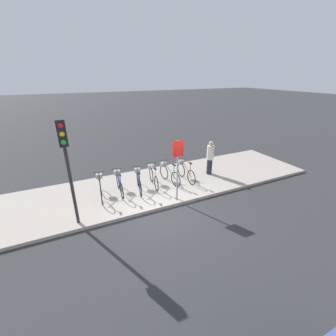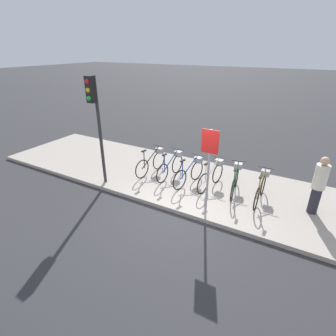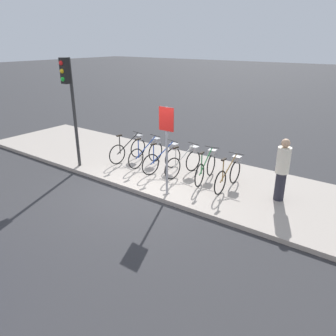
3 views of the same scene
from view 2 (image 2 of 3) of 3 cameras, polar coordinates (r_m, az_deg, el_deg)
The scene contains 11 objects.
ground_plane at distance 7.55m, azimuth 1.75°, elevation -9.94°, with size 120.00×120.00×0.00m, color #2D2D30.
sidewalk at distance 8.95m, azimuth 7.30°, elevation -3.66°, with size 16.05×3.69×0.12m.
parked_bicycle_0 at distance 9.45m, azimuth -3.43°, elevation 1.47°, with size 0.46×1.61×0.99m.
parked_bicycle_1 at distance 9.14m, azimuth 0.79°, elevation 0.64°, with size 0.46×1.61×0.99m.
parked_bicycle_2 at distance 8.70m, azimuth 4.91°, elevation -0.76°, with size 0.51×1.59×0.99m.
parked_bicycle_3 at distance 8.58m, azimuth 9.61°, elevation -1.42°, with size 0.46×1.60×0.99m.
parked_bicycle_4 at distance 8.41m, azimuth 14.46°, elevation -2.45°, with size 0.46×1.60×0.99m.
parked_bicycle_5 at distance 8.18m, azimuth 19.60°, elevation -3.97°, with size 0.46×1.61×0.99m.
pedestrian at distance 8.02m, azimuth 29.97°, elevation -3.14°, with size 0.34×0.34×1.66m.
traffic_light at distance 8.31m, azimuth -15.65°, elevation 12.15°, with size 0.24×0.40×3.45m.
sign_post at distance 6.67m, azimuth 8.91°, elevation 1.94°, with size 0.44×0.07×2.39m.
Camera 2 is at (2.85, -5.50, 4.31)m, focal length 28.00 mm.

